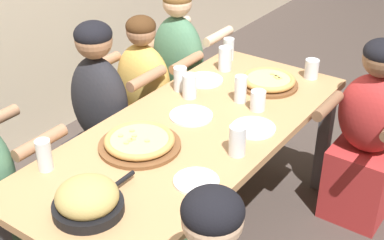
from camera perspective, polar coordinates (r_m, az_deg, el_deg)
The scene contains 21 objects.
dining_table at distance 2.63m, azimuth 0.00°, elevation -2.61°, with size 1.92×0.81×0.75m.
pizza_board_main at distance 2.44m, azimuth -5.62°, elevation -2.36°, with size 0.38×0.38×0.05m.
pizza_board_second at distance 3.02m, azimuth 8.16°, elevation 4.11°, with size 0.33×0.33×0.05m.
skillet_bowl at distance 2.08m, azimuth -11.08°, elevation -8.33°, with size 0.40×0.28×0.14m.
empty_plate_a at distance 2.60m, azimuth 6.57°, elevation -0.84°, with size 0.21×0.21×0.02m.
empty_plate_b at distance 2.68m, azimuth -0.09°, elevation 0.47°, with size 0.22×0.22×0.02m.
empty_plate_c at distance 2.22m, azimuth 0.46°, elevation -6.54°, with size 0.19×0.19×0.02m.
empty_plate_d at distance 3.05m, azimuth 1.32°, elevation 4.29°, with size 0.21×0.21×0.02m.
drinking_glass_a at distance 2.35m, azimuth -15.47°, elevation -3.76°, with size 0.07×0.07×0.14m.
drinking_glass_b at distance 2.93m, azimuth -1.26°, elevation 4.26°, with size 0.07×0.07×0.13m.
drinking_glass_c at distance 2.82m, azimuth 5.20°, elevation 3.20°, with size 0.06×0.06×0.15m.
drinking_glass_d at distance 2.75m, azimuth 7.05°, elevation 2.08°, with size 0.08×0.08×0.10m.
drinking_glass_e at distance 3.32m, azimuth 3.92°, elevation 7.38°, with size 0.07×0.07×0.14m.
drinking_glass_f at distance 3.17m, azimuth 3.56°, elevation 6.54°, with size 0.08×0.08×0.14m.
drinking_glass_g at distance 2.85m, azimuth -0.26°, elevation 3.49°, with size 0.08×0.08×0.13m.
drinking_glass_h at distance 2.37m, azimuth 4.86°, elevation -2.40°, with size 0.08×0.08×0.14m.
drinking_glass_i at distance 3.15m, azimuth 12.63°, elevation 5.23°, with size 0.08×0.08×0.11m.
diner_far_right at distance 3.53m, azimuth -1.42°, elevation 4.02°, with size 0.51×0.40×1.17m.
diner_far_midright at distance 3.31m, azimuth -5.00°, elevation 1.18°, with size 0.51×0.40×1.09m.
diner_far_center at distance 3.05m, azimuth -9.52°, elevation -0.80°, with size 0.51×0.40×1.16m.
diner_near_right at distance 3.09m, azimuth 18.08°, elevation -2.18°, with size 0.51×0.40×1.10m.
Camera 1 is at (-1.81, -1.28, 2.07)m, focal length 50.00 mm.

